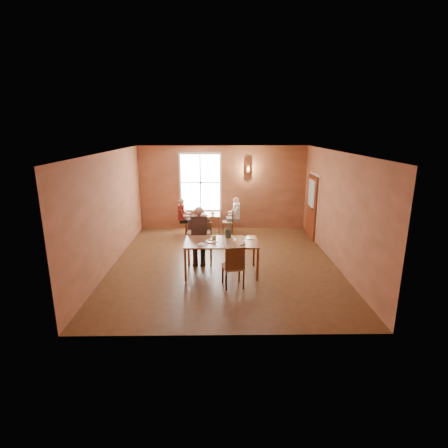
{
  "coord_description": "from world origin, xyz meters",
  "views": [
    {
      "loc": [
        -0.13,
        -9.0,
        3.57
      ],
      "look_at": [
        0.0,
        0.2,
        1.05
      ],
      "focal_mm": 28.0,
      "sensor_mm": 36.0,
      "label": 1
    }
  ],
  "objects_px": {
    "chair_empty": "(233,266)",
    "diner_maroon": "(190,216)",
    "chair_diner_maroon": "(191,222)",
    "main_table": "(221,257)",
    "chair_diner_main": "(203,245)",
    "second_table": "(209,224)",
    "diner_main": "(203,238)",
    "chair_diner_white": "(228,221)",
    "diner_white": "(229,216)"
  },
  "relations": [
    {
      "from": "chair_diner_white",
      "to": "diner_white",
      "type": "relative_size",
      "value": 0.69
    },
    {
      "from": "second_table",
      "to": "diner_white",
      "type": "distance_m",
      "value": 0.73
    },
    {
      "from": "main_table",
      "to": "second_table",
      "type": "xyz_separation_m",
      "value": [
        -0.41,
        3.55,
        -0.08
      ]
    },
    {
      "from": "chair_diner_main",
      "to": "chair_empty",
      "type": "bearing_deg",
      "value": 118.24
    },
    {
      "from": "chair_diner_main",
      "to": "diner_maroon",
      "type": "bearing_deg",
      "value": -78.6
    },
    {
      "from": "second_table",
      "to": "diner_white",
      "type": "bearing_deg",
      "value": 0.0
    },
    {
      "from": "main_table",
      "to": "chair_empty",
      "type": "bearing_deg",
      "value": -71.19
    },
    {
      "from": "chair_empty",
      "to": "diner_main",
      "type": "bearing_deg",
      "value": 107.57
    },
    {
      "from": "chair_diner_maroon",
      "to": "second_table",
      "type": "bearing_deg",
      "value": 90.0
    },
    {
      "from": "diner_white",
      "to": "chair_diner_white",
      "type": "bearing_deg",
      "value": 90.0
    },
    {
      "from": "chair_diner_maroon",
      "to": "main_table",
      "type": "bearing_deg",
      "value": 16.54
    },
    {
      "from": "chair_diner_white",
      "to": "chair_diner_main",
      "type": "bearing_deg",
      "value": 165.62
    },
    {
      "from": "main_table",
      "to": "diner_maroon",
      "type": "height_order",
      "value": "diner_maroon"
    },
    {
      "from": "chair_empty",
      "to": "diner_white",
      "type": "distance_m",
      "value": 4.32
    },
    {
      "from": "chair_empty",
      "to": "chair_diner_maroon",
      "type": "bearing_deg",
      "value": 95.77
    },
    {
      "from": "diner_main",
      "to": "diner_maroon",
      "type": "xyz_separation_m",
      "value": [
        -0.59,
        2.93,
        -0.13
      ]
    },
    {
      "from": "chair_diner_main",
      "to": "diner_maroon",
      "type": "xyz_separation_m",
      "value": [
        -0.59,
        2.9,
        0.06
      ]
    },
    {
      "from": "main_table",
      "to": "chair_diner_maroon",
      "type": "distance_m",
      "value": 3.71
    },
    {
      "from": "chair_empty",
      "to": "diner_maroon",
      "type": "height_order",
      "value": "diner_maroon"
    },
    {
      "from": "chair_diner_maroon",
      "to": "diner_main",
      "type": "bearing_deg",
      "value": 10.72
    },
    {
      "from": "main_table",
      "to": "chair_diner_main",
      "type": "bearing_deg",
      "value": 127.57
    },
    {
      "from": "chair_diner_main",
      "to": "diner_white",
      "type": "height_order",
      "value": "diner_white"
    },
    {
      "from": "chair_diner_white",
      "to": "diner_maroon",
      "type": "relative_size",
      "value": 0.69
    },
    {
      "from": "chair_diner_main",
      "to": "diner_main",
      "type": "bearing_deg",
      "value": 90.0
    },
    {
      "from": "chair_empty",
      "to": "second_table",
      "type": "distance_m",
      "value": 4.38
    },
    {
      "from": "main_table",
      "to": "chair_diner_maroon",
      "type": "relative_size",
      "value": 2.19
    },
    {
      "from": "chair_empty",
      "to": "chair_diner_maroon",
      "type": "distance_m",
      "value": 4.52
    },
    {
      "from": "chair_diner_main",
      "to": "second_table",
      "type": "height_order",
      "value": "chair_diner_main"
    },
    {
      "from": "chair_diner_maroon",
      "to": "diner_maroon",
      "type": "bearing_deg",
      "value": -90.0
    },
    {
      "from": "main_table",
      "to": "diner_white",
      "type": "xyz_separation_m",
      "value": [
        0.27,
        3.55,
        0.18
      ]
    },
    {
      "from": "chair_empty",
      "to": "second_table",
      "type": "relative_size",
      "value": 1.31
    },
    {
      "from": "chair_diner_main",
      "to": "diner_main",
      "type": "distance_m",
      "value": 0.19
    },
    {
      "from": "chair_diner_main",
      "to": "diner_main",
      "type": "xyz_separation_m",
      "value": [
        0.0,
        -0.03,
        0.19
      ]
    },
    {
      "from": "main_table",
      "to": "diner_white",
      "type": "distance_m",
      "value": 3.57
    },
    {
      "from": "chair_empty",
      "to": "diner_white",
      "type": "height_order",
      "value": "diner_white"
    },
    {
      "from": "chair_empty",
      "to": "chair_diner_white",
      "type": "relative_size",
      "value": 1.21
    },
    {
      "from": "chair_diner_maroon",
      "to": "diner_maroon",
      "type": "xyz_separation_m",
      "value": [
        -0.03,
        0.0,
        0.19
      ]
    },
    {
      "from": "chair_diner_main",
      "to": "chair_diner_maroon",
      "type": "relative_size",
      "value": 1.32
    },
    {
      "from": "chair_diner_white",
      "to": "diner_maroon",
      "type": "xyz_separation_m",
      "value": [
        -1.33,
        0.0,
        0.19
      ]
    },
    {
      "from": "chair_empty",
      "to": "diner_maroon",
      "type": "bearing_deg",
      "value": 96.13
    },
    {
      "from": "main_table",
      "to": "chair_diner_white",
      "type": "distance_m",
      "value": 3.56
    },
    {
      "from": "chair_diner_main",
      "to": "diner_main",
      "type": "relative_size",
      "value": 0.74
    },
    {
      "from": "second_table",
      "to": "diner_white",
      "type": "relative_size",
      "value": 0.64
    },
    {
      "from": "diner_main",
      "to": "second_table",
      "type": "relative_size",
      "value": 1.91
    },
    {
      "from": "main_table",
      "to": "chair_diner_main",
      "type": "distance_m",
      "value": 0.83
    },
    {
      "from": "main_table",
      "to": "second_table",
      "type": "height_order",
      "value": "main_table"
    },
    {
      "from": "diner_main",
      "to": "second_table",
      "type": "xyz_separation_m",
      "value": [
        0.09,
        2.93,
        -0.4
      ]
    },
    {
      "from": "diner_maroon",
      "to": "chair_diner_main",
      "type": "bearing_deg",
      "value": 11.4
    },
    {
      "from": "chair_empty",
      "to": "diner_maroon",
      "type": "relative_size",
      "value": 0.84
    },
    {
      "from": "diner_main",
      "to": "second_table",
      "type": "distance_m",
      "value": 2.96
    }
  ]
}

